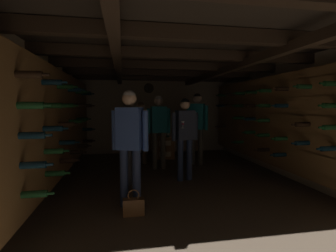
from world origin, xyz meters
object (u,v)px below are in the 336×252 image
(wine_crate_stack, at_px, (164,148))
(person_guest_near_left, at_px, (130,137))
(display_bottle, at_px, (168,132))
(person_guest_far_right, at_px, (197,121))
(handbag, at_px, (134,206))
(person_host_center, at_px, (185,132))
(person_guest_far_left, at_px, (141,127))
(person_guest_mid_left, at_px, (130,131))
(person_guest_rear_center, at_px, (159,125))

(wine_crate_stack, xyz_separation_m, person_guest_near_left, (-1.01, -3.18, 0.71))
(display_bottle, relative_size, person_guest_far_right, 0.20)
(person_guest_near_left, relative_size, handbag, 4.78)
(person_host_center, relative_size, handbag, 4.57)
(wine_crate_stack, relative_size, person_guest_far_left, 0.39)
(wine_crate_stack, relative_size, display_bottle, 1.71)
(person_guest_mid_left, relative_size, person_guest_far_right, 0.94)
(person_guest_far_left, bearing_deg, display_bottle, 32.36)
(person_guest_far_left, bearing_deg, person_guest_far_right, -11.97)
(person_host_center, distance_m, handbag, 1.94)
(person_guest_mid_left, relative_size, handbag, 4.72)
(person_guest_far_right, bearing_deg, display_bottle, 127.12)
(person_guest_mid_left, bearing_deg, wine_crate_stack, 64.70)
(person_guest_near_left, height_order, person_guest_far_left, person_guest_near_left)
(person_host_center, bearing_deg, person_guest_mid_left, -179.56)
(person_guest_mid_left, xyz_separation_m, handbag, (-0.00, -1.39, -0.87))
(person_guest_near_left, bearing_deg, wine_crate_stack, 72.33)
(person_guest_mid_left, bearing_deg, person_guest_far_left, 78.43)
(person_guest_far_left, bearing_deg, handbag, -96.17)
(person_guest_near_left, distance_m, person_guest_rear_center, 2.21)
(person_guest_near_left, height_order, handbag, person_guest_near_left)
(person_guest_far_right, bearing_deg, person_guest_mid_left, -143.24)
(person_guest_rear_center, bearing_deg, person_host_center, -69.28)
(display_bottle, bearing_deg, person_guest_far_left, -147.64)
(person_host_center, bearing_deg, person_guest_far_left, 115.84)
(person_guest_far_right, relative_size, handbag, 5.03)
(person_guest_far_left, bearing_deg, wine_crate_stack, 39.41)
(person_guest_rear_center, bearing_deg, handbag, -105.93)
(person_guest_far_left, height_order, handbag, person_guest_far_left)
(person_guest_rear_center, height_order, handbag, person_guest_rear_center)
(person_host_center, xyz_separation_m, person_guest_far_left, (-0.73, 1.51, -0.03))
(person_guest_mid_left, bearing_deg, person_host_center, 0.44)
(person_guest_near_left, xyz_separation_m, person_guest_rear_center, (0.71, 2.10, 0.01))
(person_guest_far_right, bearing_deg, person_guest_near_left, -125.78)
(wine_crate_stack, xyz_separation_m, person_guest_mid_left, (-0.98, -2.07, 0.69))
(person_guest_near_left, distance_m, person_guest_far_right, 2.89)
(person_guest_mid_left, relative_size, person_guest_rear_center, 0.98)
(person_guest_mid_left, xyz_separation_m, person_guest_far_right, (1.66, 1.24, 0.08))
(person_guest_mid_left, height_order, person_guest_far_left, person_guest_mid_left)
(wine_crate_stack, xyz_separation_m, person_guest_far_left, (-0.67, -0.55, 0.62))
(person_host_center, xyz_separation_m, handbag, (-1.05, -1.40, -0.84))
(person_guest_far_right, xyz_separation_m, person_guest_rear_center, (-0.98, -0.25, -0.06))
(display_bottle, relative_size, person_host_center, 0.22)
(person_guest_far_left, bearing_deg, person_guest_rear_center, -55.90)
(display_bottle, bearing_deg, person_guest_mid_left, -118.18)
(person_host_center, relative_size, person_guest_near_left, 0.96)
(wine_crate_stack, height_order, person_host_center, person_host_center)
(person_guest_near_left, bearing_deg, display_bottle, 70.40)
(wine_crate_stack, relative_size, person_guest_rear_center, 0.36)
(wine_crate_stack, height_order, person_guest_mid_left, person_guest_mid_left)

